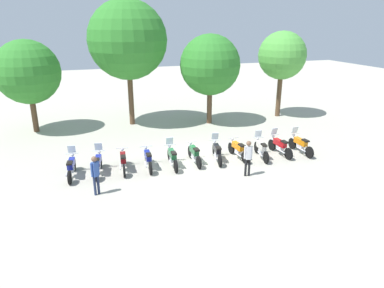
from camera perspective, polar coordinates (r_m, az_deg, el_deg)
The scene contains 18 objects.
ground_plane at distance 18.33m, azimuth 0.49°, elevation -3.15°, with size 80.00×80.00×0.00m, color #ADA899.
motorcycle_0 at distance 17.57m, azimuth -18.96°, elevation -3.47°, with size 0.67×2.18×1.37m.
motorcycle_1 at distance 17.55m, azimuth -15.00°, elevation -3.07°, with size 0.74×2.17×1.37m.
motorcycle_2 at distance 17.64m, azimuth -11.09°, elevation -2.69°, with size 0.62×2.19×0.99m.
motorcycle_3 at distance 17.71m, azimuth -7.15°, elevation -2.38°, with size 0.62×2.19×0.99m.
motorcycle_4 at distance 17.81m, azimuth -3.22°, elevation -2.07°, with size 0.62×2.19×1.37m.
motorcycle_5 at distance 18.24m, azimuth 0.37°, elevation -1.56°, with size 0.62×2.19×0.99m.
motorcycle_6 at distance 18.54m, azimuth 4.06°, elevation -1.21°, with size 0.74×2.17×1.37m.
motorcycle_7 at distance 19.00m, azimuth 7.44°, elevation -0.85°, with size 0.62×2.19×0.99m.
motorcycle_8 at distance 19.28m, azimuth 11.14°, elevation -0.72°, with size 0.72×2.17×1.37m.
motorcycle_9 at distance 19.95m, azimuth 14.04°, elevation -0.25°, with size 0.62×2.19×1.37m.
motorcycle_10 at distance 20.48m, azimuth 17.16°, elevation -0.03°, with size 0.62×2.19×1.37m.
person_0 at distance 16.71m, azimuth 9.07°, elevation -1.85°, with size 0.41×0.28×1.76m.
person_1 at distance 15.30m, azimuth -15.41°, elevation -4.45°, with size 0.39×0.31×1.74m.
tree_0 at distance 24.98m, azimuth -25.08°, elevation 10.49°, with size 4.05×4.05×5.97m.
tree_1 at distance 24.69m, azimuth -10.40°, elevation 16.24°, with size 5.26×5.26×8.44m.
tree_2 at distance 24.77m, azimuth 2.95°, elevation 12.66°, with size 4.15×4.15×6.22m.
tree_3 at distance 27.50m, azimuth 14.40°, elevation 13.68°, with size 3.51×3.51×6.34m.
Camera 1 is at (-5.42, -16.03, 7.04)m, focal length 32.91 mm.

